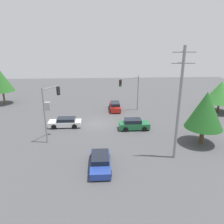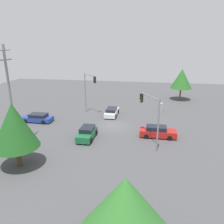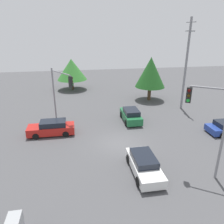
% 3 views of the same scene
% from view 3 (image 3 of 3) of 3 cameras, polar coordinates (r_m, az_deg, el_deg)
% --- Properties ---
extents(ground_plane, '(80.00, 80.00, 0.00)m').
position_cam_3_polar(ground_plane, '(20.82, 1.68, -8.13)').
color(ground_plane, '#4C4C4F').
extents(sedan_white, '(4.57, 1.91, 1.35)m').
position_cam_3_polar(sedan_white, '(16.86, 8.40, -13.40)').
color(sedan_white, silver).
rests_on(sedan_white, ground_plane).
extents(sedan_red, '(1.86, 4.63, 1.48)m').
position_cam_3_polar(sedan_red, '(22.98, -15.48, -4.05)').
color(sedan_red, red).
rests_on(sedan_red, ground_plane).
extents(sedan_green, '(4.14, 1.89, 1.51)m').
position_cam_3_polar(sedan_green, '(25.41, 4.95, -0.84)').
color(sedan_green, '#1E6638').
rests_on(sedan_green, ground_plane).
extents(traffic_signal_main, '(3.57, 2.36, 6.11)m').
position_cam_3_polar(traffic_signal_main, '(24.21, -13.37, 6.23)').
color(traffic_signal_main, gray).
rests_on(traffic_signal_main, ground_plane).
extents(traffic_signal_cross, '(1.70, 2.40, 6.80)m').
position_cam_3_polar(traffic_signal_cross, '(16.03, 24.32, -1.30)').
color(traffic_signal_cross, gray).
rests_on(traffic_signal_cross, ground_plane).
extents(utility_pole_tall, '(2.20, 0.28, 11.47)m').
position_cam_3_polar(utility_pole_tall, '(29.72, 18.81, 11.96)').
color(utility_pole_tall, gray).
rests_on(utility_pole_tall, ground_plane).
extents(tree_far, '(5.11, 5.11, 5.35)m').
position_cam_3_polar(tree_far, '(38.96, -10.50, 10.90)').
color(tree_far, '#4C3823').
rests_on(tree_far, ground_plane).
extents(tree_left, '(4.35, 4.35, 6.36)m').
position_cam_3_polar(tree_left, '(32.70, 10.04, 10.16)').
color(tree_left, '#4C3823').
rests_on(tree_left, ground_plane).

